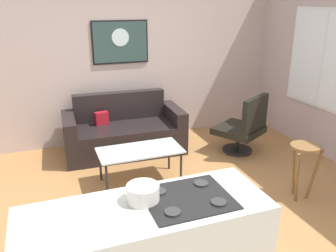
# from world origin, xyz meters

# --- Properties ---
(ground) EXTENTS (6.40, 6.40, 0.04)m
(ground) POSITION_xyz_m (0.00, 0.00, -0.02)
(ground) COLOR #A77241
(back_wall) EXTENTS (6.40, 0.05, 2.80)m
(back_wall) POSITION_xyz_m (0.00, 2.42, 1.40)
(back_wall) COLOR #BEA79E
(back_wall) RESTS_ON ground
(couch) EXTENTS (1.83, 0.89, 0.89)m
(couch) POSITION_xyz_m (-0.22, 1.86, 0.30)
(couch) COLOR black
(couch) RESTS_ON ground
(coffee_table) EXTENTS (1.07, 0.53, 0.46)m
(coffee_table) POSITION_xyz_m (-0.25, 0.82, 0.42)
(coffee_table) COLOR silver
(coffee_table) RESTS_ON ground
(armchair) EXTENTS (0.89, 0.88, 0.93)m
(armchair) POSITION_xyz_m (1.50, 1.16, 0.43)
(armchair) COLOR black
(armchair) RESTS_ON ground
(bar_stool) EXTENTS (0.38, 0.38, 0.69)m
(bar_stool) POSITION_xyz_m (1.42, -0.22, 0.53)
(bar_stool) COLOR brown
(bar_stool) RESTS_ON ground
(mixing_bowl) EXTENTS (0.23, 0.23, 0.12)m
(mixing_bowl) POSITION_xyz_m (-0.76, -1.08, 0.99)
(mixing_bowl) COLOR silver
(mixing_bowl) RESTS_ON kitchen_counter
(wall_painting) EXTENTS (0.90, 0.03, 0.67)m
(wall_painting) POSITION_xyz_m (-0.09, 2.38, 1.63)
(wall_painting) COLOR black
(window) EXTENTS (0.03, 1.37, 1.46)m
(window) POSITION_xyz_m (2.59, 0.90, 1.43)
(window) COLOR silver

